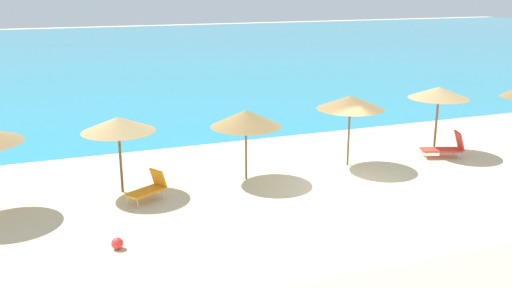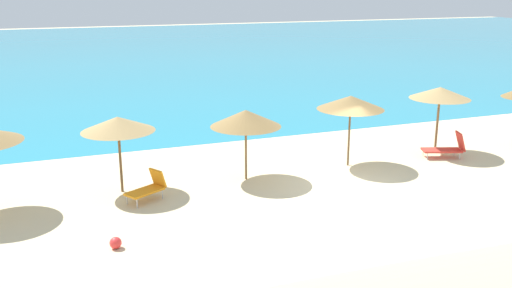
{
  "view_description": "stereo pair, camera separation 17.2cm",
  "coord_description": "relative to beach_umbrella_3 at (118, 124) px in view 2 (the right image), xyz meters",
  "views": [
    {
      "loc": [
        -9.47,
        -15.88,
        6.66
      ],
      "look_at": [
        -2.42,
        2.26,
        1.12
      ],
      "focal_mm": 39.62,
      "sensor_mm": 36.0,
      "label": 1
    },
    {
      "loc": [
        -9.31,
        -15.94,
        6.66
      ],
      "look_at": [
        -2.42,
        2.26,
        1.12
      ],
      "focal_mm": 39.62,
      "sensor_mm": 36.0,
      "label": 2
    }
  ],
  "objects": [
    {
      "name": "lounge_chair_0",
      "position": [
        12.58,
        -0.71,
        -1.89
      ],
      "size": [
        1.72,
        1.13,
        1.05
      ],
      "rotation": [
        0.0,
        0.0,
        1.23
      ],
      "color": "red",
      "rests_on": "ground_plane"
    },
    {
      "name": "beach_umbrella_4",
      "position": [
        4.27,
        -0.29,
        -0.1
      ],
      "size": [
        2.46,
        2.46,
        2.5
      ],
      "color": "brown",
      "rests_on": "ground_plane"
    },
    {
      "name": "beach_umbrella_6",
      "position": [
        12.62,
        0.06,
        0.16
      ],
      "size": [
        2.4,
        2.4,
        2.71
      ],
      "color": "brown",
      "rests_on": "ground_plane"
    },
    {
      "name": "lounge_chair_1",
      "position": [
        0.69,
        -1.09,
        -1.88
      ],
      "size": [
        1.41,
        1.15,
        0.95
      ],
      "rotation": [
        0.0,
        0.0,
        2.09
      ],
      "color": "orange",
      "rests_on": "ground_plane"
    },
    {
      "name": "beach_ball",
      "position": [
        -0.75,
        -4.21,
        -2.15
      ],
      "size": [
        0.32,
        0.32,
        0.32
      ],
      "primitive_type": "sphere",
      "color": "red",
      "rests_on": "ground_plane"
    },
    {
      "name": "beach_umbrella_3",
      "position": [
        0.0,
        0.0,
        0.0
      ],
      "size": [
        2.38,
        2.38,
        2.55
      ],
      "color": "brown",
      "rests_on": "ground_plane"
    },
    {
      "name": "ground_plane",
      "position": [
        7.23,
        -2.12,
        -2.31
      ],
      "size": [
        160.0,
        160.0,
        0.0
      ],
      "primitive_type": "plane",
      "color": "beige"
    },
    {
      "name": "sea_water",
      "position": [
        7.23,
        40.28,
        -2.3
      ],
      "size": [
        160.0,
        71.44,
        0.01
      ],
      "primitive_type": "cube",
      "color": "teal",
      "rests_on": "ground_plane"
    },
    {
      "name": "beach_umbrella_5",
      "position": [
        8.43,
        -0.17,
        0.12
      ],
      "size": [
        2.5,
        2.5,
        2.69
      ],
      "color": "brown",
      "rests_on": "ground_plane"
    }
  ]
}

